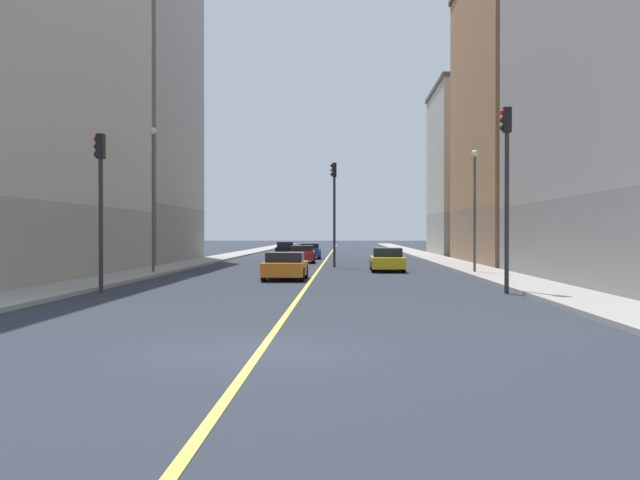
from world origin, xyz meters
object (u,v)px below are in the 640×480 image
at_px(car_yellow, 387,260).
at_px(car_red, 302,254).
at_px(traffic_light_left_near, 506,175).
at_px(street_lamp_right_near, 153,185).
at_px(car_black, 286,249).
at_px(car_orange, 285,266).
at_px(street_lamp_left_near, 475,197).
at_px(building_left_far, 493,171).
at_px(building_right_midblock, 107,111).
at_px(car_blue, 310,251).
at_px(building_left_mid, 550,112).
at_px(traffic_light_right_near, 100,190).
at_px(traffic_light_median_far, 334,200).

relative_size(car_yellow, car_red, 1.05).
distance_m(traffic_light_left_near, street_lamp_right_near, 19.40).
relative_size(car_black, car_red, 0.93).
bearing_deg(car_yellow, car_orange, -122.82).
distance_m(street_lamp_left_near, street_lamp_right_near, 16.77).
bearing_deg(building_left_far, building_right_midblock, -149.18).
relative_size(car_red, car_blue, 0.97).
height_order(car_yellow, car_red, car_yellow).
distance_m(building_left_mid, car_orange, 27.58).
bearing_deg(building_left_far, car_red, -132.13).
xyz_separation_m(building_left_mid, car_blue, (-17.47, 9.51, -10.12)).
relative_size(street_lamp_left_near, street_lamp_right_near, 0.85).
xyz_separation_m(building_left_mid, car_yellow, (-12.12, -10.94, -10.10)).
bearing_deg(building_right_midblock, street_lamp_left_near, -32.41).
bearing_deg(car_orange, traffic_light_left_near, -41.79).
bearing_deg(car_blue, traffic_light_right_near, -99.40).
relative_size(street_lamp_right_near, car_orange, 1.88).
height_order(street_lamp_left_near, car_red, street_lamp_left_near).
xyz_separation_m(traffic_light_left_near, car_blue, (-8.74, 36.12, -3.64)).
distance_m(building_left_far, traffic_light_right_near, 52.89).
bearing_deg(traffic_light_left_near, building_left_far, 79.53).
bearing_deg(car_orange, building_left_mid, 47.63).
relative_size(traffic_light_right_near, car_red, 1.32).
bearing_deg(traffic_light_right_near, car_blue, 80.60).
relative_size(traffic_light_median_far, street_lamp_left_near, 1.04).
bearing_deg(traffic_light_median_far, car_yellow, -58.99).
bearing_deg(car_black, traffic_light_median_far, -77.96).
relative_size(car_black, car_blue, 0.90).
distance_m(car_yellow, car_black, 29.44).
height_order(street_lamp_right_near, car_black, street_lamp_right_near).
bearing_deg(traffic_light_left_near, car_blue, 103.60).
bearing_deg(street_lamp_left_near, traffic_light_median_far, 132.07).
height_order(building_right_midblock, car_blue, building_right_midblock).
bearing_deg(car_black, building_left_mid, -40.78).
bearing_deg(car_blue, car_black, 108.84).
relative_size(car_red, car_orange, 1.10).
xyz_separation_m(building_left_far, building_right_midblock, (-32.14, -19.17, 2.94)).
height_order(building_left_mid, car_black, building_left_mid).
xyz_separation_m(traffic_light_right_near, street_lamp_left_near, (15.74, 12.50, 0.30)).
distance_m(building_left_mid, traffic_light_right_near, 36.15).
xyz_separation_m(building_right_midblock, street_lamp_left_near, (24.43, -15.51, -7.13)).
relative_size(traffic_light_left_near, car_black, 1.64).
height_order(street_lamp_left_near, street_lamp_right_near, street_lamp_right_near).
xyz_separation_m(car_yellow, car_orange, (-5.17, -8.02, -0.02)).
height_order(traffic_light_right_near, traffic_light_median_far, traffic_light_median_far).
bearing_deg(traffic_light_right_near, traffic_light_left_near, 0.00).
distance_m(car_yellow, car_red, 13.23).
height_order(traffic_light_left_near, street_lamp_left_near, traffic_light_left_near).
height_order(building_left_far, car_red, building_left_far).
bearing_deg(traffic_light_right_near, car_orange, 51.19).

